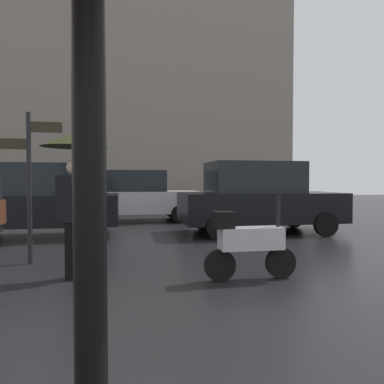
% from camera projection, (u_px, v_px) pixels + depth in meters
% --- Properties ---
extents(pedestrian_with_umbrella, '(0.96, 0.96, 2.16)m').
position_uv_depth(pedestrian_with_umbrella, '(75.00, 169.00, 5.30)').
color(pedestrian_with_umbrella, black).
rests_on(pedestrian_with_umbrella, ground).
extents(parked_scooter, '(1.39, 0.32, 1.23)m').
position_uv_depth(parked_scooter, '(248.00, 242.00, 5.28)').
color(parked_scooter, black).
rests_on(parked_scooter, ground).
extents(parked_car_left, '(4.16, 1.89, 1.87)m').
position_uv_depth(parked_car_left, '(31.00, 200.00, 9.14)').
color(parked_car_left, black).
rests_on(parked_car_left, ground).
extents(parked_car_right, '(4.25, 1.97, 1.80)m').
position_uv_depth(parked_car_right, '(136.00, 196.00, 12.87)').
color(parked_car_right, silver).
rests_on(parked_car_right, ground).
extents(parked_car_distant, '(4.40, 2.00, 1.95)m').
position_uv_depth(parked_car_distant, '(258.00, 198.00, 9.97)').
color(parked_car_distant, black).
rests_on(parked_car_distant, ground).
extents(street_signpost, '(1.08, 0.08, 2.63)m').
position_uv_depth(street_signpost, '(29.00, 172.00, 6.29)').
color(street_signpost, black).
rests_on(street_signpost, ground).
extents(building_block, '(18.44, 2.66, 12.95)m').
position_uv_depth(building_block, '(109.00, 79.00, 18.01)').
color(building_block, gray).
rests_on(building_block, ground).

